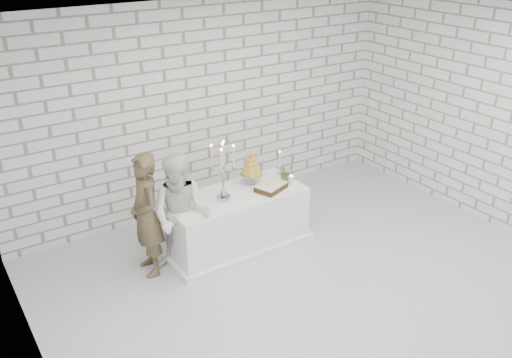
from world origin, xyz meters
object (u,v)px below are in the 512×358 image
(cake_table, at_px, (236,220))
(bride, at_px, (182,215))
(candelabra, at_px, (223,172))
(croquembouche, at_px, (251,167))
(groom, at_px, (146,215))

(cake_table, relative_size, bride, 1.19)
(bride, height_order, candelabra, bride)
(cake_table, xyz_separation_m, croquembouche, (0.34, 0.15, 0.61))
(cake_table, height_order, groom, groom)
(cake_table, bearing_deg, candelabra, -167.32)
(candelabra, bearing_deg, croquembouche, 19.86)
(bride, relative_size, croquembouche, 3.27)
(candelabra, bearing_deg, groom, 173.27)
(cake_table, distance_m, croquembouche, 0.71)
(groom, relative_size, croquembouche, 3.33)
(cake_table, relative_size, groom, 1.17)
(groom, xyz_separation_m, croquembouche, (1.52, 0.08, 0.21))
(bride, distance_m, croquembouche, 1.22)
(groom, distance_m, croquembouche, 1.54)
(cake_table, height_order, croquembouche, croquembouche)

